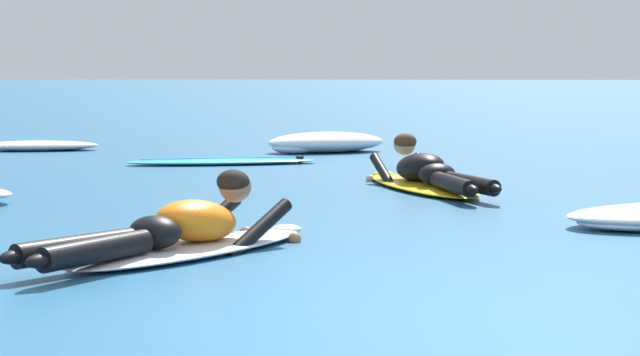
% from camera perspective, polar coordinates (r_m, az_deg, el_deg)
% --- Properties ---
extents(ground_plane, '(120.00, 120.00, 0.00)m').
position_cam_1_polar(ground_plane, '(15.72, 4.43, 1.13)').
color(ground_plane, '#235B84').
extents(surfer_near, '(1.62, 2.30, 0.55)m').
position_cam_1_polar(surfer_near, '(7.53, -6.44, -2.57)').
color(surfer_near, silver).
rests_on(surfer_near, ground).
extents(surfer_far, '(1.37, 2.58, 0.54)m').
position_cam_1_polar(surfer_far, '(11.29, 4.91, 0.11)').
color(surfer_far, yellow).
rests_on(surfer_far, ground).
extents(drifting_surfboard, '(2.23, 1.03, 0.16)m').
position_cam_1_polar(drifting_surfboard, '(14.09, -4.51, 0.77)').
color(drifting_surfboard, '#2DB2D1').
rests_on(drifting_surfboard, ground).
extents(whitewater_mid_left, '(1.73, 0.88, 0.13)m').
position_cam_1_polar(whitewater_mid_left, '(16.61, -13.05, 1.45)').
color(whitewater_mid_left, white).
rests_on(whitewater_mid_left, ground).
extents(whitewater_mid_right, '(1.74, 1.37, 0.26)m').
position_cam_1_polar(whitewater_mid_right, '(15.91, 0.28, 1.64)').
color(whitewater_mid_right, white).
rests_on(whitewater_mid_right, ground).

